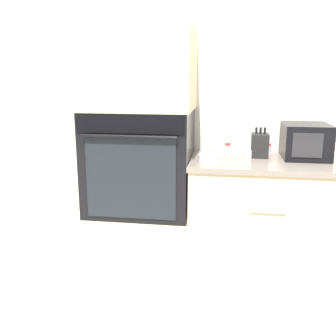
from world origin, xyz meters
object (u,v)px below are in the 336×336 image
Objects in this scene: bowl at (210,158)px; condiment_jar_near at (248,157)px; wall_oven at (140,161)px; condiment_jar_far at (267,149)px; condiment_jar_mid at (228,149)px; knife_block at (260,145)px; microwave at (306,141)px.

condiment_jar_near is (0.26, 0.02, 0.02)m from bowl.
wall_oven is 9.31× the size of condiment_jar_near.
condiment_jar_mid is at bearing -166.92° from condiment_jar_far.
bowl is 1.98× the size of condiment_jar_far.
knife_block is 2.68× the size of condiment_jar_far.
wall_oven reaches higher than knife_block.
wall_oven is 4.72× the size of bowl.
knife_block is 0.41m from bowl.
condiment_jar_far is (0.41, 0.32, 0.02)m from bowl.
condiment_jar_far is (0.29, 0.07, -0.00)m from condiment_jar_mid.
microwave is 0.28m from condiment_jar_far.
wall_oven reaches higher than microwave.
wall_oven is at bearing -173.29° from knife_block.
condiment_jar_far is at bearing 13.08° from condiment_jar_mid.
condiment_jar_near is at bearing -115.77° from knife_block.
bowl is at bearing -161.74° from microwave.
wall_oven is at bearing -166.74° from condiment_jar_mid.
microwave is at bearing 5.42° from wall_oven.
condiment_jar_near is 0.91× the size of condiment_jar_mid.
bowl is 0.28m from condiment_jar_mid.
condiment_jar_near and condiment_jar_far have the same top height.
condiment_jar_near is at bearing 4.78° from bowl.
wall_oven is 0.52m from bowl.
wall_oven is 9.36× the size of condiment_jar_far.
bowl is 1.79× the size of condiment_jar_mid.
knife_block is (0.85, 0.10, 0.12)m from wall_oven.
condiment_jar_near is (-0.40, -0.20, -0.08)m from microwave.
microwave is 4.42× the size of condiment_jar_far.
condiment_jar_far is at bearing 13.20° from wall_oven.
microwave is at bearing -23.01° from condiment_jar_far.
bowl is 0.52m from condiment_jar_far.
knife_block is 0.21m from condiment_jar_near.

